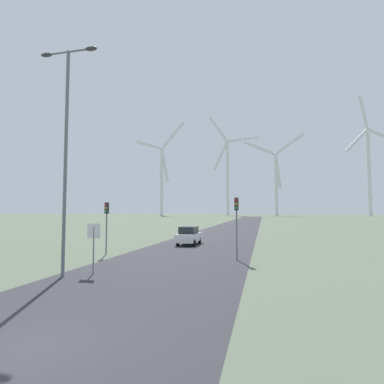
# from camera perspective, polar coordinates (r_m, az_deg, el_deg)

# --- Properties ---
(ground_plane) EXTENTS (600.00, 600.00, 0.00)m
(ground_plane) POSITION_cam_1_polar(r_m,az_deg,el_deg) (9.39, -30.06, -24.72)
(ground_plane) COLOR #5B6651
(road_surface) EXTENTS (10.00, 240.00, 0.01)m
(road_surface) POSITION_cam_1_polar(r_m,az_deg,el_deg) (54.84, 7.28, -7.13)
(road_surface) COLOR #2D2D33
(road_surface) RESTS_ON ground
(streetlamp) EXTENTS (3.47, 0.32, 12.22)m
(streetlamp) POSITION_cam_1_polar(r_m,az_deg,el_deg) (17.67, -22.85, 9.84)
(streetlamp) COLOR slate
(streetlamp) RESTS_ON ground
(stop_sign_near) EXTENTS (0.81, 0.07, 2.75)m
(stop_sign_near) POSITION_cam_1_polar(r_m,az_deg,el_deg) (17.50, -18.22, -8.41)
(stop_sign_near) COLOR slate
(stop_sign_near) RESTS_ON ground
(traffic_light_post_near_left) EXTENTS (0.28, 0.33, 4.11)m
(traffic_light_post_near_left) POSITION_cam_1_polar(r_m,az_deg,el_deg) (24.71, -15.97, -4.46)
(traffic_light_post_near_left) COLOR slate
(traffic_light_post_near_left) RESTS_ON ground
(traffic_light_post_near_right) EXTENTS (0.28, 0.33, 4.37)m
(traffic_light_post_near_right) POSITION_cam_1_polar(r_m,az_deg,el_deg) (21.26, 8.49, -4.24)
(traffic_light_post_near_right) COLOR slate
(traffic_light_post_near_right) RESTS_ON ground
(car_approaching) EXTENTS (1.92, 4.15, 1.83)m
(car_approaching) POSITION_cam_1_polar(r_m,az_deg,el_deg) (30.71, -0.60, -8.30)
(car_approaching) COLOR white
(car_approaching) RESTS_ON ground
(wind_turbine_far_left) EXTENTS (37.75, 11.38, 60.29)m
(wind_turbine_far_left) POSITION_cam_1_polar(r_m,az_deg,el_deg) (199.40, -5.79, 3.58)
(wind_turbine_far_left) COLOR silver
(wind_turbine_far_left) RESTS_ON ground
(wind_turbine_left) EXTENTS (37.17, 2.60, 73.94)m
(wind_turbine_left) POSITION_cam_1_polar(r_m,az_deg,el_deg) (221.62, 6.78, 4.25)
(wind_turbine_left) COLOR silver
(wind_turbine_left) RESTS_ON ground
(wind_turbine_center) EXTENTS (40.16, 3.62, 55.84)m
(wind_turbine_center) POSITION_cam_1_polar(r_m,az_deg,el_deg) (210.21, 15.73, 2.89)
(wind_turbine_center) COLOR silver
(wind_turbine_center) RESTS_ON ground
(wind_turbine_right) EXTENTS (33.06, 15.92, 73.55)m
(wind_turbine_right) POSITION_cam_1_polar(r_m,az_deg,el_deg) (211.16, 30.61, 4.80)
(wind_turbine_right) COLOR silver
(wind_turbine_right) RESTS_ON ground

